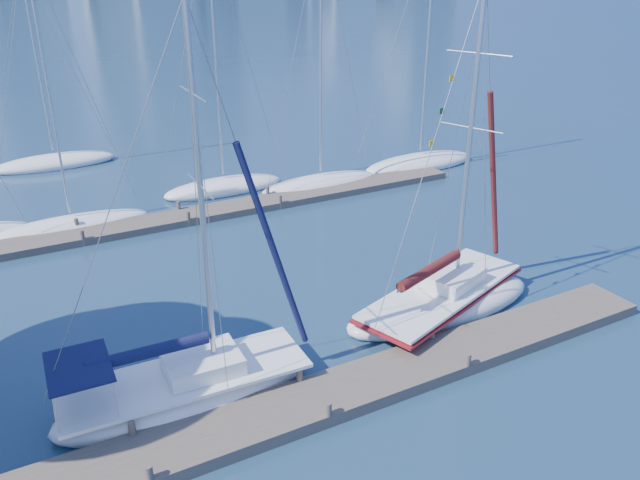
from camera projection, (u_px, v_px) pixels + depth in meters
ground at (313, 408)px, 18.31m from camera, size 700.00×700.00×0.00m
near_dock at (313, 402)px, 18.23m from camera, size 26.00×2.00×0.40m
far_dock at (203, 214)px, 31.97m from camera, size 30.00×1.80×0.36m
sailboat_navy at (185, 374)px, 18.23m from camera, size 7.87×2.82×11.85m
sailboat_maroon at (443, 288)px, 23.03m from camera, size 8.51×5.15×12.19m
bg_boat_1 at (72, 225)px, 30.50m from camera, size 7.66×4.64×13.13m
bg_boat_2 at (224, 186)px, 35.61m from camera, size 7.02×2.32×14.50m
bg_boat_4 at (321, 183)px, 36.22m from camera, size 7.72×3.65×14.51m
bg_boat_5 at (420, 162)px, 39.82m from camera, size 8.39×5.21×14.93m
bg_boat_6 at (55, 162)px, 39.98m from camera, size 7.82×5.04×12.38m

